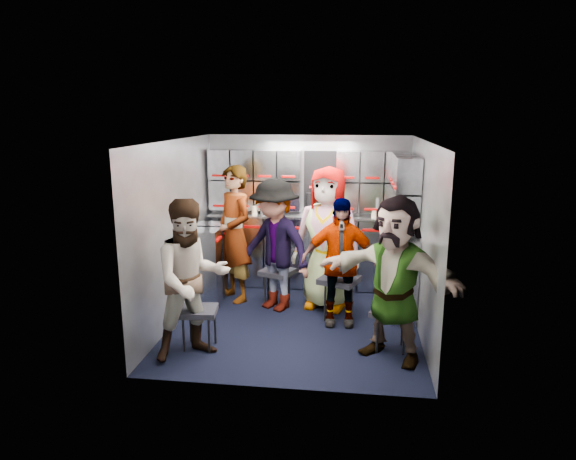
# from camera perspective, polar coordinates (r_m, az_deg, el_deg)

# --- Properties ---
(floor) EXTENTS (3.00, 3.00, 0.00)m
(floor) POSITION_cam_1_polar(r_m,az_deg,el_deg) (6.12, 0.82, -10.14)
(floor) COLOR black
(floor) RESTS_ON ground
(wall_back) EXTENTS (2.80, 0.04, 2.10)m
(wall_back) POSITION_cam_1_polar(r_m,az_deg,el_deg) (7.25, 2.22, 2.20)
(wall_back) COLOR gray
(wall_back) RESTS_ON ground
(wall_left) EXTENTS (0.04, 3.00, 2.10)m
(wall_left) POSITION_cam_1_polar(r_m,az_deg,el_deg) (6.11, -12.31, -0.13)
(wall_left) COLOR gray
(wall_left) RESTS_ON ground
(wall_right) EXTENTS (0.04, 3.00, 2.10)m
(wall_right) POSITION_cam_1_polar(r_m,az_deg,el_deg) (5.81, 14.72, -0.94)
(wall_right) COLOR gray
(wall_right) RESTS_ON ground
(ceiling) EXTENTS (2.80, 3.00, 0.02)m
(ceiling) POSITION_cam_1_polar(r_m,az_deg,el_deg) (5.64, 0.89, 9.89)
(ceiling) COLOR silver
(ceiling) RESTS_ON wall_back
(cart_bank_back) EXTENTS (2.68, 0.38, 0.99)m
(cart_bank_back) POSITION_cam_1_polar(r_m,az_deg,el_deg) (7.17, 2.02, -2.47)
(cart_bank_back) COLOR gray
(cart_bank_back) RESTS_ON ground
(cart_bank_left) EXTENTS (0.38, 0.76, 0.99)m
(cart_bank_left) POSITION_cam_1_polar(r_m,az_deg,el_deg) (6.70, -8.79, -3.74)
(cart_bank_left) COLOR gray
(cart_bank_left) RESTS_ON ground
(counter) EXTENTS (2.68, 0.42, 0.03)m
(counter) POSITION_cam_1_polar(r_m,az_deg,el_deg) (7.05, 2.06, 1.60)
(counter) COLOR #BABDC2
(counter) RESTS_ON cart_bank_back
(locker_bank_back) EXTENTS (2.68, 0.28, 0.82)m
(locker_bank_back) POSITION_cam_1_polar(r_m,az_deg,el_deg) (7.03, 2.14, 5.49)
(locker_bank_back) COLOR gray
(locker_bank_back) RESTS_ON wall_back
(locker_bank_right) EXTENTS (0.28, 1.00, 0.82)m
(locker_bank_right) POSITION_cam_1_polar(r_m,az_deg,el_deg) (6.39, 12.85, 4.43)
(locker_bank_right) COLOR gray
(locker_bank_right) RESTS_ON wall_right
(right_cabinet) EXTENTS (0.28, 1.20, 1.00)m
(right_cabinet) POSITION_cam_1_polar(r_m,az_deg,el_deg) (6.51, 12.49, -4.35)
(right_cabinet) COLOR gray
(right_cabinet) RESTS_ON ground
(coffee_niche) EXTENTS (0.46, 0.16, 0.84)m
(coffee_niche) POSITION_cam_1_polar(r_m,az_deg,el_deg) (7.08, 3.64, 5.36)
(coffee_niche) COLOR black
(coffee_niche) RESTS_ON wall_back
(red_latch_strip) EXTENTS (2.60, 0.02, 0.03)m
(red_latch_strip) POSITION_cam_1_polar(r_m,az_deg,el_deg) (6.89, 1.89, 0.18)
(red_latch_strip) COLOR #930403
(red_latch_strip) RESTS_ON cart_bank_back
(jump_seat_near_left) EXTENTS (0.40, 0.39, 0.43)m
(jump_seat_near_left) POSITION_cam_1_polar(r_m,az_deg,el_deg) (5.43, -9.88, -9.08)
(jump_seat_near_left) COLOR black
(jump_seat_near_left) RESTS_ON ground
(jump_seat_mid_left) EXTENTS (0.48, 0.47, 0.45)m
(jump_seat_mid_left) POSITION_cam_1_polar(r_m,az_deg,el_deg) (6.56, -1.22, -4.88)
(jump_seat_mid_left) COLOR black
(jump_seat_mid_left) RESTS_ON ground
(jump_seat_center) EXTENTS (0.40, 0.39, 0.41)m
(jump_seat_center) POSITION_cam_1_polar(r_m,az_deg,el_deg) (6.65, 4.41, -4.95)
(jump_seat_center) COLOR black
(jump_seat_center) RESTS_ON ground
(jump_seat_mid_right) EXTENTS (0.54, 0.53, 0.50)m
(jump_seat_mid_right) POSITION_cam_1_polar(r_m,az_deg,el_deg) (6.13, 5.71, -5.77)
(jump_seat_mid_right) COLOR black
(jump_seat_mid_right) RESTS_ON ground
(jump_seat_near_right) EXTENTS (0.46, 0.45, 0.43)m
(jump_seat_near_right) POSITION_cam_1_polar(r_m,az_deg,el_deg) (5.42, 11.35, -9.19)
(jump_seat_near_right) COLOR black
(jump_seat_near_right) RESTS_ON ground
(attendant_standing) EXTENTS (0.75, 0.75, 1.76)m
(attendant_standing) POSITION_cam_1_polar(r_m,az_deg,el_deg) (6.61, -6.00, -0.44)
(attendant_standing) COLOR black
(attendant_standing) RESTS_ON ground
(attendant_arc_a) EXTENTS (0.99, 0.94, 1.60)m
(attendant_arc_a) POSITION_cam_1_polar(r_m,az_deg,el_deg) (5.13, -10.65, -5.45)
(attendant_arc_a) COLOR black
(attendant_arc_a) RESTS_ON ground
(attendant_arc_b) EXTENTS (1.21, 1.06, 1.62)m
(attendant_arc_b) POSITION_cam_1_polar(r_m,az_deg,el_deg) (6.27, -1.48, -1.74)
(attendant_arc_b) COLOR black
(attendant_arc_b) RESTS_ON ground
(attendant_arc_c) EXTENTS (0.97, 0.75, 1.77)m
(attendant_arc_c) POSITION_cam_1_polar(r_m,az_deg,el_deg) (6.34, 4.40, -0.92)
(attendant_arc_c) COLOR black
(attendant_arc_c) RESTS_ON ground
(attendant_arc_d) EXTENTS (0.89, 0.40, 1.48)m
(attendant_arc_d) POSITION_cam_1_polar(r_m,az_deg,el_deg) (5.87, 5.72, -3.55)
(attendant_arc_d) COLOR black
(attendant_arc_d) RESTS_ON ground
(attendant_arc_e) EXTENTS (1.56, 1.21, 1.64)m
(attendant_arc_e) POSITION_cam_1_polar(r_m,az_deg,el_deg) (5.10, 11.69, -5.36)
(attendant_arc_e) COLOR black
(attendant_arc_e) RESTS_ON ground
(bottle_left) EXTENTS (0.06, 0.06, 0.23)m
(bottle_left) POSITION_cam_1_polar(r_m,az_deg,el_deg) (7.06, -2.82, 2.70)
(bottle_left) COLOR white
(bottle_left) RESTS_ON counter
(bottle_mid) EXTENTS (0.06, 0.06, 0.27)m
(bottle_mid) POSITION_cam_1_polar(r_m,az_deg,el_deg) (7.05, -2.62, 2.84)
(bottle_mid) COLOR white
(bottle_mid) RESTS_ON counter
(bottle_right) EXTENTS (0.07, 0.07, 0.27)m
(bottle_right) POSITION_cam_1_polar(r_m,az_deg,el_deg) (6.95, 9.87, 2.50)
(bottle_right) COLOR white
(bottle_right) RESTS_ON counter
(cup_left) EXTENTS (0.07, 0.07, 0.11)m
(cup_left) POSITION_cam_1_polar(r_m,az_deg,el_deg) (7.08, -3.75, 2.21)
(cup_left) COLOR beige
(cup_left) RESTS_ON counter
(cup_right) EXTENTS (0.08, 0.08, 0.10)m
(cup_right) POSITION_cam_1_polar(r_m,az_deg,el_deg) (6.96, 9.56, 1.82)
(cup_right) COLOR beige
(cup_right) RESTS_ON counter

